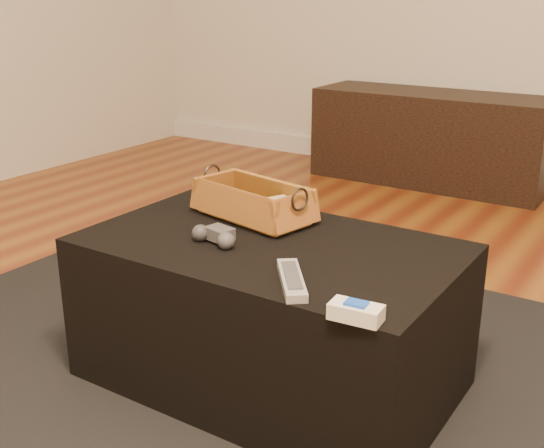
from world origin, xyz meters
The scene contains 11 objects.
floor centered at (0.00, 0.00, -0.01)m, with size 5.00×5.50×0.01m, color brown.
baseboard centered at (0.00, 2.73, 0.06)m, with size 5.00×0.04×0.12m, color white.
media_cabinet centered at (-0.38, 2.51, 0.26)m, with size 1.32×0.45×0.52m, color black.
area_rug centered at (0.02, 0.16, 0.01)m, with size 2.60×2.00×0.01m, color black.
ottoman centered at (0.02, 0.21, 0.22)m, with size 1.00×0.60×0.42m, color black.
tv_remote centered at (-0.15, 0.34, 0.46)m, with size 0.20×0.04×0.02m, color black.
cloth_bundle centered at (-0.03, 0.36, 0.47)m, with size 0.10×0.07×0.06m, color tan.
wicker_basket centered at (-0.13, 0.35, 0.48)m, with size 0.40×0.27×0.13m.
game_controller centered at (-0.09, 0.12, 0.45)m, with size 0.14×0.09×0.05m.
silver_remote centered at (0.21, 0.01, 0.44)m, with size 0.17×0.20×0.02m.
cream_gadget centered at (0.42, -0.08, 0.45)m, with size 0.11×0.06×0.04m.
Camera 1 is at (0.96, -1.22, 1.07)m, focal length 45.00 mm.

